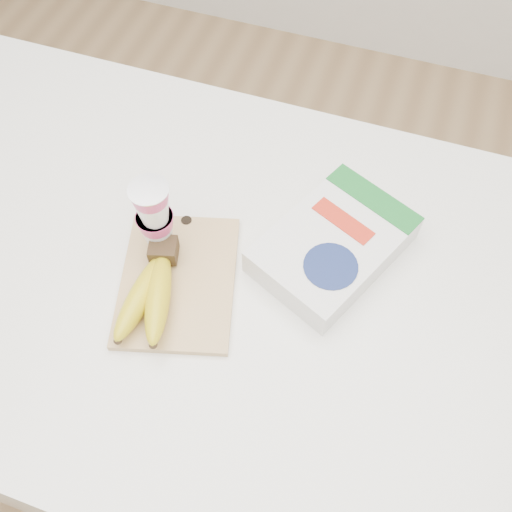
{
  "coord_description": "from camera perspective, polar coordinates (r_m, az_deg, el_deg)",
  "views": [
    {
      "loc": [
        0.31,
        -0.47,
        1.88
      ],
      "look_at": [
        0.14,
        0.03,
        1.04
      ],
      "focal_mm": 40.0,
      "sensor_mm": 36.0,
      "label": 1
    }
  ],
  "objects": [
    {
      "name": "cereal_box",
      "position": [
        1.02,
        7.74,
        1.14
      ],
      "size": [
        0.28,
        0.32,
        0.06
      ],
      "rotation": [
        0.0,
        0.0,
        -0.43
      ],
      "color": "white",
      "rests_on": "table"
    },
    {
      "name": "bananas",
      "position": [
        0.97,
        -10.44,
        -3.47
      ],
      "size": [
        0.11,
        0.21,
        0.06
      ],
      "color": "#382816",
      "rests_on": "cutting_board"
    },
    {
      "name": "cutting_board",
      "position": [
        1.01,
        -7.8,
        -2.45
      ],
      "size": [
        0.26,
        0.31,
        0.01
      ],
      "primitive_type": "cube",
      "rotation": [
        0.0,
        0.0,
        0.27
      ],
      "color": "tan",
      "rests_on": "table"
    },
    {
      "name": "yogurt_stack",
      "position": [
        0.98,
        -10.15,
        4.05
      ],
      "size": [
        0.07,
        0.07,
        0.16
      ],
      "color": "white",
      "rests_on": "cutting_board"
    },
    {
      "name": "room",
      "position": [
        0.77,
        -10.67,
        13.34
      ],
      "size": [
        4.0,
        4.0,
        4.0
      ],
      "color": "tan",
      "rests_on": "ground"
    },
    {
      "name": "table",
      "position": [
        1.48,
        -5.44,
        -10.68
      ],
      "size": [
        1.34,
        0.89,
        1.0
      ],
      "primitive_type": "cube",
      "color": "silver",
      "rests_on": "ground"
    }
  ]
}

